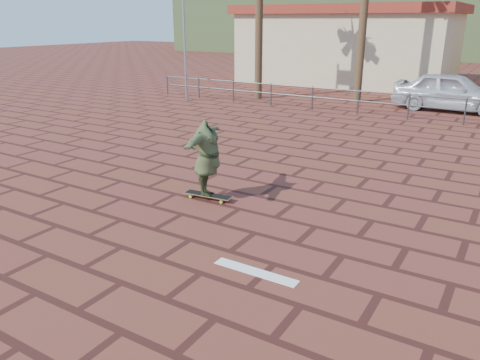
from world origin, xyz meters
name	(u,v)px	position (x,y,z in m)	size (l,w,h in m)	color
ground	(255,233)	(0.00, 0.00, 0.00)	(120.00, 120.00, 0.00)	maroon
paint_stripe	(256,272)	(0.70, -1.20, 0.00)	(1.40, 0.22, 0.01)	white
guardrail	(409,102)	(0.00, 12.00, 0.68)	(24.06, 0.06, 1.00)	#47494F
building_west	(348,44)	(-6.00, 22.00, 2.28)	(12.60, 7.60, 4.50)	beige
hill_back	(319,17)	(-22.00, 56.00, 4.00)	(35.00, 14.00, 8.00)	#384C28
longboard	(208,195)	(-1.71, 0.95, 0.09)	(1.11, 0.35, 0.11)	olive
skateboarder	(207,158)	(-1.71, 0.95, 0.92)	(2.00, 0.55, 1.63)	#3E4927
car_silver	(452,92)	(1.10, 14.84, 0.80)	(1.89, 4.70, 1.60)	silver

